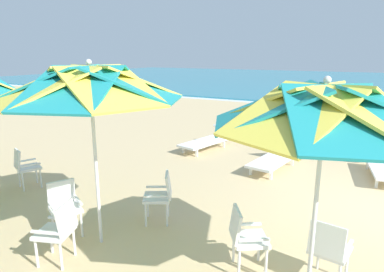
{
  "coord_description": "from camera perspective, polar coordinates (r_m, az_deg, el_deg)",
  "views": [
    {
      "loc": [
        -0.46,
        -6.46,
        2.81
      ],
      "look_at": [
        -4.03,
        0.03,
        1.0
      ],
      "focal_mm": 31.78,
      "sensor_mm": 36.0,
      "label": 1
    }
  ],
  "objects": [
    {
      "name": "plastic_chair_0",
      "position": [
        4.67,
        21.96,
        -17.04
      ],
      "size": [
        0.5,
        0.53,
        0.87
      ],
      "color": "white",
      "rests_on": "ground"
    },
    {
      "name": "sun_lounger_1",
      "position": [
        9.13,
        29.44,
        -4.17
      ],
      "size": [
        0.98,
        2.22,
        0.62
      ],
      "color": "white",
      "rests_on": "ground"
    },
    {
      "name": "beach_umbrella_0",
      "position": [
        3.74,
        21.36,
        4.16
      ],
      "size": [
        2.41,
        2.41,
        2.59
      ],
      "color": "silver",
      "rests_on": "ground"
    },
    {
      "name": "plastic_chair_1",
      "position": [
        4.67,
        8.89,
        -16.16
      ],
      "size": [
        0.63,
        0.61,
        0.87
      ],
      "color": "white",
      "rests_on": "ground"
    },
    {
      "name": "plastic_chair_3",
      "position": [
        5.83,
        -5.25,
        -9.71
      ],
      "size": [
        0.62,
        0.61,
        0.87
      ],
      "color": "white",
      "rests_on": "ground"
    },
    {
      "name": "plastic_chair_4",
      "position": [
        5.8,
        -20.65,
        -10.72
      ],
      "size": [
        0.61,
        0.6,
        0.87
      ],
      "color": "white",
      "rests_on": "ground"
    },
    {
      "name": "plastic_chair_7",
      "position": [
        8.02,
        -26.24,
        -4.5
      ],
      "size": [
        0.58,
        0.6,
        0.87
      ],
      "color": "white",
      "rests_on": "ground"
    },
    {
      "name": "beach_umbrella_1",
      "position": [
        4.89,
        -16.7,
        8.23
      ],
      "size": [
        2.6,
        2.6,
        2.73
      ],
      "color": "silver",
      "rests_on": "ground"
    },
    {
      "name": "sun_lounger_2",
      "position": [
        8.77,
        13.94,
        -3.44
      ],
      "size": [
        0.94,
        2.21,
        0.62
      ],
      "color": "white",
      "rests_on": "ground"
    },
    {
      "name": "sun_lounger_3",
      "position": [
        10.2,
        2.78,
        -0.63
      ],
      "size": [
        1.07,
        2.23,
        0.62
      ],
      "color": "white",
      "rests_on": "ground"
    },
    {
      "name": "plastic_chair_2",
      "position": [
        5.09,
        -21.49,
        -14.31
      ],
      "size": [
        0.58,
        0.56,
        0.87
      ],
      "color": "white",
      "rests_on": "ground"
    }
  ]
}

